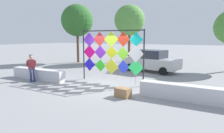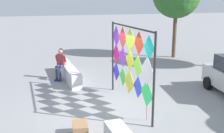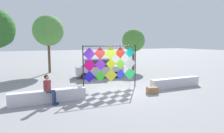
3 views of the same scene
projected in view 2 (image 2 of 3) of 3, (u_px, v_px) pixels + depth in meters
The scene contains 5 objects.
ground at pixel (107, 108), 9.50m from camera, with size 120.00×120.00×0.00m, color gray.
plaza_ledge_left at pixel (69, 72), 13.03m from camera, with size 3.75×0.46×0.61m, color silver.
kite_display_rack at pixel (130, 59), 9.40m from camera, with size 3.72×0.09×2.81m.
seated_vendor at pixel (60, 62), 12.78m from camera, with size 0.71×0.66×1.46m.
cardboard_box_large at pixel (80, 130), 7.50m from camera, with size 0.61×0.41×0.38m, color #9E754C.
Camera 2 is at (8.49, -2.69, 3.63)m, focal length 44.11 mm.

